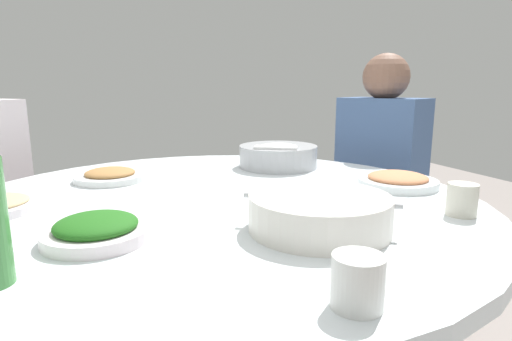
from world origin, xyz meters
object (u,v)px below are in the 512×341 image
Objects in this scene: tea_cup_near at (358,282)px; stool_for_diner_left at (374,278)px; round_dining_table at (217,239)px; dish_greens at (97,230)px; tea_cup_far at (462,200)px; rice_bowl at (278,156)px; diner_left at (381,160)px; dish_shrimp at (398,180)px; soup_bowl at (319,214)px; dish_tofu_braise at (110,175)px.

stool_for_diner_left is (1.04, -0.78, -0.59)m from tea_cup_near.
round_dining_table is 6.85× the size of dish_greens.
tea_cup_far is (0.27, -0.45, 0.00)m from tea_cup_near.
rice_bowl is 0.99m from tea_cup_near.
tea_cup_far is (-0.33, -0.50, 0.15)m from round_dining_table.
diner_left reaches higher than tea_cup_near.
soup_bowl is at bearing 123.61° from dish_shrimp.
dish_greens is 2.72× the size of tea_cup_far.
rice_bowl is 0.59m from dish_tofu_braise.
tea_cup_far reaches higher than stool_for_diner_left.
tea_cup_near is (-0.29, 0.10, 0.00)m from soup_bowl.
dish_shrimp is (0.27, -0.40, -0.02)m from soup_bowl.
rice_bowl is 0.84m from dish_greens.
soup_bowl is 0.31m from tea_cup_near.
rice_bowl is 0.68m from soup_bowl.
soup_bowl is 0.39× the size of diner_left.
soup_bowl is at bearing 137.34° from stool_for_diner_left.
round_dining_table is 6.04× the size of dish_shrimp.
dish_tofu_braise is 0.29× the size of diner_left.
dish_greens is at bearing 41.60° from tea_cup_near.
diner_left is at bearing -83.88° from dish_tofu_braise.
dish_shrimp is 0.75m from tea_cup_near.
round_dining_table is 0.63m from tea_cup_near.
diner_left is at bearing -30.94° from dish_shrimp.
round_dining_table is 0.94m from diner_left.
tea_cup_far is at bearing 156.59° from diner_left.
dish_shrimp is at bearing -114.25° from dish_tofu_braise.
rice_bowl is at bearing 99.30° from diner_left.
dish_greens is at bearing 82.41° from tea_cup_far.
dish_tofu_braise is at bearing 40.15° from round_dining_table.
soup_bowl reaches higher than dish_tofu_braise.
soup_bowl is 1.27× the size of dish_shrimp.
round_dining_table is 0.43m from dish_tofu_braise.
diner_left is (0.48, -0.29, -0.04)m from dish_shrimp.
soup_bowl is 3.92× the size of tea_cup_far.
dish_greens is 0.51m from tea_cup_near.
round_dining_table is 0.38m from soup_bowl.
tea_cup_far is at bearing -93.04° from soup_bowl.
diner_left is at bearing -42.66° from soup_bowl.
diner_left is (0.00, 0.00, 0.54)m from stool_for_diner_left.
rice_bowl is 3.79× the size of tea_cup_far.
stool_for_diner_left is (0.08, -0.51, -0.60)m from rice_bowl.
round_dining_table is at bearing 117.50° from stool_for_diner_left.
soup_bowl is at bearing 137.34° from diner_left.
rice_bowl is 0.64× the size of stool_for_diner_left.
diner_left is at bearing 0.00° from stool_for_diner_left.
tea_cup_near is 0.98× the size of tea_cup_far.
soup_bowl is at bearing 164.97° from rice_bowl.
rice_bowl reaches higher than tea_cup_near.
diner_left reaches higher than dish_tofu_braise.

